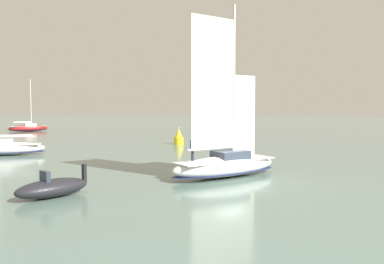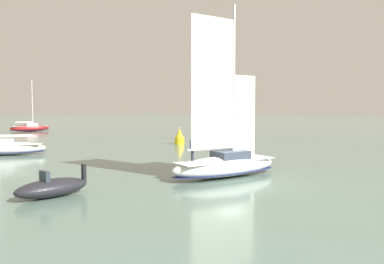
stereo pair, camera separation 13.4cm
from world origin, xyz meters
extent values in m
plane|color=slate|center=(0.00, 0.00, 0.00)|extent=(400.00, 400.00, 0.00)
ellipsoid|color=white|center=(0.00, 0.00, 0.75)|extent=(9.11, 5.31, 1.50)
ellipsoid|color=#19234C|center=(0.00, 0.00, 0.34)|extent=(9.20, 5.37, 0.18)
cube|color=silver|center=(0.00, 0.00, 1.19)|extent=(7.98, 4.58, 0.06)
cube|color=#333D4C|center=(0.41, -0.15, 1.53)|extent=(2.90, 2.46, 0.62)
cylinder|color=silver|center=(0.66, -0.24, 6.72)|extent=(0.18, 0.18, 11.00)
cylinder|color=silver|center=(-1.20, 0.43, 2.10)|extent=(3.77, 1.49, 0.15)
cube|color=silver|center=(-1.05, 0.38, 6.61)|extent=(3.43, 1.27, 9.02)
cube|color=silver|center=(1.67, -0.60, 4.24)|extent=(1.83, 0.68, 6.05)
cylinder|color=#232838|center=(-2.38, 1.18, 1.64)|extent=(0.26, 0.26, 0.85)
cylinder|color=#1E4CA5|center=(-2.38, 1.18, 2.39)|extent=(0.44, 0.44, 0.65)
sphere|color=tan|center=(-2.38, 1.18, 2.84)|extent=(0.24, 0.24, 0.24)
ellipsoid|color=maroon|center=(18.23, 57.94, 0.64)|extent=(7.82, 4.49, 1.28)
ellipsoid|color=#19234C|center=(18.23, 57.94, 0.29)|extent=(7.90, 4.53, 0.15)
cube|color=beige|center=(18.23, 57.94, 1.02)|extent=(6.85, 3.87, 0.06)
cube|color=silver|center=(18.59, 57.82, 1.32)|extent=(2.48, 2.09, 0.53)
cylinder|color=silver|center=(18.80, 57.74, 5.77)|extent=(0.15, 0.15, 9.43)
cylinder|color=silver|center=(17.20, 58.30, 1.81)|extent=(3.25, 1.24, 0.13)
cylinder|color=silver|center=(17.20, 58.30, 1.90)|extent=(2.95, 1.20, 0.21)
ellipsoid|color=white|center=(-3.43, 24.62, 0.67)|extent=(7.45, 6.86, 1.35)
ellipsoid|color=#19234C|center=(-3.43, 24.62, 0.30)|extent=(7.52, 6.93, 0.16)
cube|color=#BCB7A8|center=(-3.43, 24.62, 1.07)|extent=(6.50, 5.97, 0.06)
cube|color=silver|center=(-3.73, 24.88, 1.38)|extent=(2.69, 2.63, 0.55)
cylinder|color=silver|center=(-2.56, 23.87, 1.90)|extent=(2.79, 2.43, 0.13)
cylinder|color=white|center=(-2.56, 23.87, 1.99)|extent=(2.57, 2.26, 0.22)
ellipsoid|color=black|center=(-10.90, 4.53, 0.50)|extent=(4.32, 2.10, 1.00)
cube|color=black|center=(-8.93, 4.31, 1.05)|extent=(0.22, 0.26, 1.10)
cube|color=#28333D|center=(-11.32, 4.57, 1.20)|extent=(0.33, 0.85, 0.60)
cylinder|color=yellow|center=(15.99, 17.09, 0.48)|extent=(1.27, 1.27, 0.95)
cone|color=yellow|center=(15.99, 17.09, 1.54)|extent=(0.95, 0.95, 1.17)
sphere|color=#F2F266|center=(15.99, 17.09, 2.20)|extent=(0.16, 0.16, 0.16)
camera|label=1|loc=(-22.70, -13.87, 4.99)|focal=35.00mm
camera|label=2|loc=(-22.62, -13.98, 4.99)|focal=35.00mm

